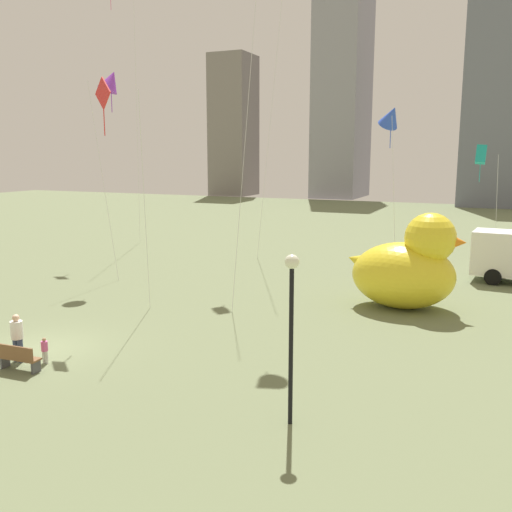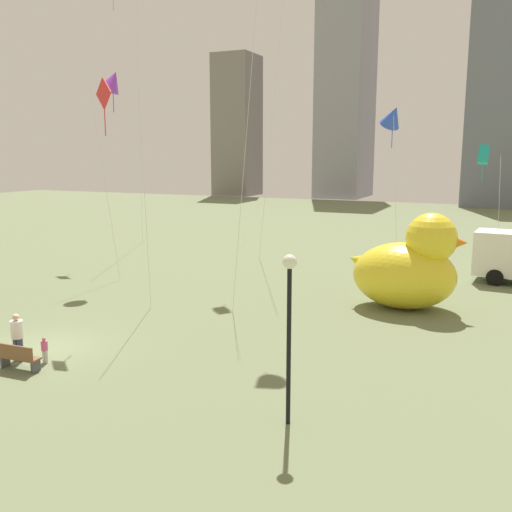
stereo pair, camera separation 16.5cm
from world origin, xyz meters
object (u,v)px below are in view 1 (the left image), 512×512
object	(u,v)px
kite_purple	(111,81)
lamppost	(291,308)
person_child	(45,349)
kite_red	(106,103)
kite_pink	(114,4)
giant_inflatable_duck	(408,268)
park_bench	(18,357)
kite_blue	(391,117)
person_adult	(17,336)
kite_teal	(481,155)

from	to	relation	value
kite_purple	lamppost	bearing A→B (deg)	-40.33
person_child	kite_red	world-z (taller)	kite_red
kite_pink	kite_red	size ratio (longest dim) A/B	1.93
giant_inflatable_duck	kite_pink	xyz separation A→B (m)	(-22.89, 9.25, 15.76)
park_bench	kite_blue	bearing A→B (deg)	66.03
lamppost	kite_red	size ratio (longest dim) A/B	0.45
person_adult	giant_inflatable_duck	size ratio (longest dim) A/B	0.31
park_bench	lamppost	distance (m)	9.87
giant_inflatable_duck	kite_red	xyz separation A→B (m)	(-11.30, -6.83, 7.21)
park_bench	person_adult	size ratio (longest dim) A/B	0.88
lamppost	kite_pink	xyz separation A→B (m)	(-21.93, 22.15, 14.50)
kite_pink	kite_red	world-z (taller)	kite_pink
kite_blue	kite_red	size ratio (longest dim) A/B	0.97
lamppost	giant_inflatable_duck	bearing A→B (deg)	85.75
giant_inflatable_duck	kite_blue	xyz separation A→B (m)	(-2.10, 5.73, 7.15)
person_child	giant_inflatable_duck	size ratio (longest dim) A/B	0.17
kite_red	kite_teal	size ratio (longest dim) A/B	1.33
person_child	kite_pink	distance (m)	30.27
kite_blue	kite_red	world-z (taller)	kite_red
giant_inflatable_duck	kite_red	size ratio (longest dim) A/B	0.53
person_adult	giant_inflatable_duck	xyz separation A→B (m)	(11.12, 12.42, 0.98)
kite_red	park_bench	bearing A→B (deg)	-82.27
kite_purple	kite_teal	bearing A→B (deg)	32.06
park_bench	kite_pink	world-z (taller)	kite_pink
person_child	kite_purple	bearing A→B (deg)	117.15
park_bench	kite_red	world-z (taller)	kite_red
kite_pink	kite_blue	world-z (taller)	kite_pink
giant_inflatable_duck	kite_pink	size ratio (longest dim) A/B	0.28
kite_purple	person_adult	bearing A→B (deg)	-66.86
person_adult	kite_blue	world-z (taller)	kite_blue
person_adult	person_child	xyz separation A→B (m)	(0.97, 0.23, -0.42)
person_child	giant_inflatable_duck	distance (m)	15.92
person_child	person_adult	bearing A→B (deg)	-166.74
person_adult	kite_red	distance (m)	9.91
kite_purple	giant_inflatable_duck	bearing A→B (deg)	-1.24
person_adult	kite_red	bearing A→B (deg)	91.83
lamppost	kite_blue	world-z (taller)	kite_blue
kite_purple	person_child	bearing A→B (deg)	-62.85
giant_inflatable_duck	kite_blue	size ratio (longest dim) A/B	0.55
lamppost	kite_blue	xyz separation A→B (m)	(-1.14, 18.63, 5.89)
giant_inflatable_duck	kite_purple	size ratio (longest dim) A/B	0.46
kite_pink	kite_purple	size ratio (longest dim) A/B	1.66
kite_blue	kite_teal	xyz separation A→B (m)	(4.44, 6.48, -2.07)
person_child	kite_purple	world-z (taller)	kite_purple
person_child	park_bench	bearing A→B (deg)	-109.34
park_bench	kite_purple	bearing A→B (deg)	114.55
kite_pink	kite_blue	xyz separation A→B (m)	(20.79, -3.52, -8.61)
lamppost	kite_purple	size ratio (longest dim) A/B	0.39
kite_teal	kite_purple	xyz separation A→B (m)	(-18.92, -11.85, 4.04)
park_bench	lamppost	xyz separation A→B (m)	(9.50, 0.16, 2.70)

